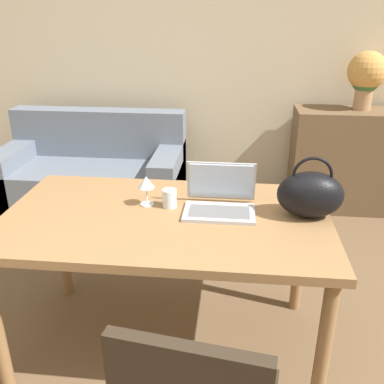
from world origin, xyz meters
name	(u,v)px	position (x,y,z in m)	size (l,w,h in m)	color
wall_back	(217,42)	(0.00, 2.83, 1.35)	(10.00, 0.06, 2.70)	beige
dining_table	(166,231)	(-0.11, 0.73, 0.67)	(1.49, 0.86, 0.75)	olive
couch	(94,178)	(-1.00, 2.28, 0.29)	(1.50, 0.78, 0.82)	slate
sideboard	(349,161)	(1.15, 2.55, 0.43)	(0.95, 0.40, 0.86)	brown
laptop	(220,198)	(0.13, 0.82, 0.81)	(0.32, 0.25, 0.21)	#ADADB2
drinking_glass	(169,198)	(-0.11, 0.82, 0.79)	(0.07, 0.07, 0.09)	silver
wine_glass	(146,184)	(-0.22, 0.83, 0.86)	(0.08, 0.08, 0.15)	silver
handbag	(310,194)	(0.53, 0.79, 0.86)	(0.29, 0.19, 0.28)	black
flower_vase	(367,75)	(1.19, 2.58, 1.13)	(0.30, 0.30, 0.45)	tan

